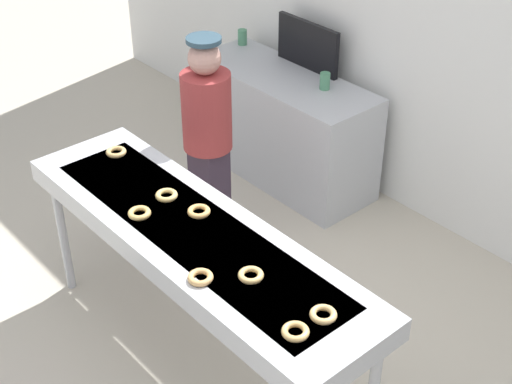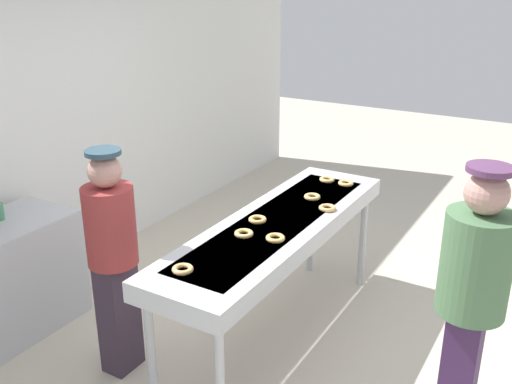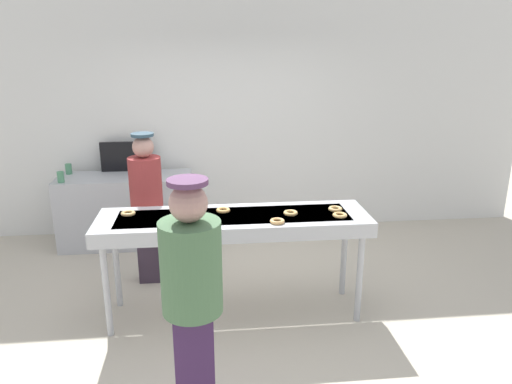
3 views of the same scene
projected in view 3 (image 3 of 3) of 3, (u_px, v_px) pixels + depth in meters
The scene contains 18 objects.
ground_plane at pixel (235, 312), 4.45m from camera, with size 16.00×16.00×0.00m, color beige.
back_wall at pixel (222, 106), 6.08m from camera, with size 8.00×0.12×3.25m, color white.
fryer_conveyor at pixel (234, 224), 4.19m from camera, with size 2.36×0.65×0.95m.
glazed_donut_0 at pixel (277, 221), 3.99m from camera, with size 0.12×0.12×0.03m, color #E2AA65.
glazed_donut_1 at pixel (335, 209), 4.29m from camera, with size 0.12×0.12×0.03m, color #E3B66E.
glazed_donut_2 at pixel (196, 213), 4.20m from camera, with size 0.12×0.12×0.03m, color #E2BB6C.
glazed_donut_3 at pixel (223, 210), 4.26m from camera, with size 0.12×0.12×0.03m, color #EFB261.
glazed_donut_4 at pixel (128, 213), 4.18m from camera, with size 0.12×0.12×0.03m, color #DDAF6A.
glazed_donut_5 at pixel (340, 215), 4.13m from camera, with size 0.12×0.12×0.03m, color #E9B86A.
glazed_donut_6 at pixel (291, 213), 4.19m from camera, with size 0.12×0.12×0.03m, color #E7B96C.
glazed_donut_7 at pixel (201, 221), 4.00m from camera, with size 0.12×0.12×0.03m, color #E6B965.
worker_baker at pixel (147, 201), 4.82m from camera, with size 0.32×0.32×1.56m.
customer_waiting at pixel (192, 293), 2.85m from camera, with size 0.36×0.36×1.67m.
prep_counter at pixel (127, 210), 5.89m from camera, with size 1.58×0.60×0.86m, color #B7BABF.
paper_cup_0 at pixel (155, 169), 5.85m from camera, with size 0.08×0.08×0.13m, color #4C8C66.
paper_cup_1 at pixel (61, 177), 5.48m from camera, with size 0.08×0.08×0.13m, color #4C8C66.
paper_cup_2 at pixel (69, 169), 5.83m from camera, with size 0.08×0.08×0.13m, color #4C8C66.
menu_display at pixel (126, 156), 5.94m from camera, with size 0.62×0.04×0.37m, color black.
Camera 3 is at (-0.22, -3.93, 2.38)m, focal length 33.75 mm.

